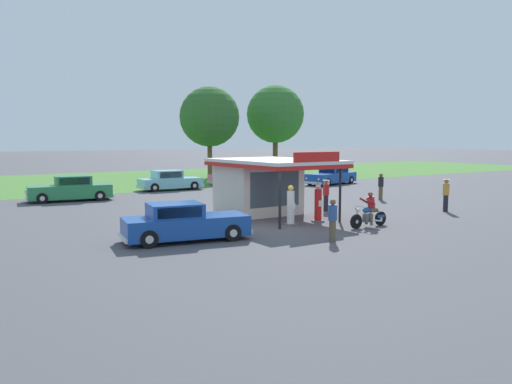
% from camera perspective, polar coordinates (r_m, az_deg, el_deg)
% --- Properties ---
extents(ground_plane, '(300.00, 300.00, 0.00)m').
position_cam_1_polar(ground_plane, '(22.90, 2.10, -4.02)').
color(ground_plane, '#4C4C51').
extents(grass_verge_strip, '(120.00, 24.00, 0.01)m').
position_cam_1_polar(grass_verge_strip, '(50.28, -18.07, 1.14)').
color(grass_verge_strip, '#477A33').
rests_on(grass_verge_strip, ground).
extents(service_station_kiosk, '(4.41, 6.61, 3.35)m').
position_cam_1_polar(service_station_kiosk, '(26.79, 0.67, 1.10)').
color(service_station_kiosk, beige).
rests_on(service_station_kiosk, ground).
extents(gas_pump_nearside, '(0.44, 0.44, 1.85)m').
position_cam_1_polar(gas_pump_nearside, '(23.54, 3.84, -1.68)').
color(gas_pump_nearside, slate).
rests_on(gas_pump_nearside, ground).
extents(gas_pump_offside, '(0.44, 0.44, 1.86)m').
position_cam_1_polar(gas_pump_offside, '(24.54, 6.85, -1.39)').
color(gas_pump_offside, slate).
rests_on(gas_pump_offside, ground).
extents(motorcycle_with_rider, '(2.20, 0.70, 1.58)m').
position_cam_1_polar(motorcycle_with_rider, '(23.67, 12.37, -2.23)').
color(motorcycle_with_rider, black).
rests_on(motorcycle_with_rider, ground).
extents(featured_classic_sedan, '(5.15, 2.59, 1.49)m').
position_cam_1_polar(featured_classic_sedan, '(20.24, -7.93, -3.44)').
color(featured_classic_sedan, '#19479E').
rests_on(featured_classic_sedan, ground).
extents(parked_car_back_row_centre_right, '(5.70, 3.20, 1.48)m').
position_cam_1_polar(parked_car_back_row_centre_right, '(45.15, 8.28, 1.72)').
color(parked_car_back_row_centre_right, '#19479E').
rests_on(parked_car_back_row_centre_right, ground).
extents(parked_car_back_row_centre_left, '(4.97, 2.04, 1.52)m').
position_cam_1_polar(parked_car_back_row_centre_left, '(40.22, -9.48, 1.20)').
color(parked_car_back_row_centre_left, '#7AC6D1').
rests_on(parked_car_back_row_centre_left, ground).
extents(parked_car_second_row_spare, '(5.37, 2.49, 1.59)m').
position_cam_1_polar(parked_car_second_row_spare, '(34.87, -19.74, 0.27)').
color(parked_car_second_row_spare, '#2D844C').
rests_on(parked_car_second_row_spare, ground).
extents(parked_car_back_row_right, '(5.66, 2.60, 1.45)m').
position_cam_1_polar(parked_car_back_row_right, '(44.49, -1.82, 1.68)').
color(parked_car_back_row_right, '#E55993').
rests_on(parked_car_back_row_right, ground).
extents(bystander_admiring_sedan, '(0.39, 0.39, 1.78)m').
position_cam_1_polar(bystander_admiring_sedan, '(29.78, 20.18, -0.20)').
color(bystander_admiring_sedan, black).
rests_on(bystander_admiring_sedan, ground).
extents(bystander_standing_back_lot, '(0.34, 0.34, 1.65)m').
position_cam_1_polar(bystander_standing_back_lot, '(20.05, 8.44, -2.99)').
color(bystander_standing_back_lot, brown).
rests_on(bystander_standing_back_lot, ground).
extents(bystander_strolling_foreground, '(0.38, 0.38, 1.73)m').
position_cam_1_polar(bystander_strolling_foreground, '(28.36, 7.71, -0.24)').
color(bystander_strolling_foreground, black).
rests_on(bystander_strolling_foreground, ground).
extents(bystander_chatting_near_pumps, '(0.34, 0.34, 1.72)m').
position_cam_1_polar(bystander_chatting_near_pumps, '(34.18, 13.58, 0.66)').
color(bystander_chatting_near_pumps, brown).
rests_on(bystander_chatting_near_pumps, ground).
extents(tree_oak_far_left, '(5.92, 5.92, 9.04)m').
position_cam_1_polar(tree_oak_far_left, '(51.95, -5.15, 8.24)').
color(tree_oak_far_left, brown).
rests_on(tree_oak_far_left, ground).
extents(tree_oak_distant_spare, '(6.19, 6.19, 9.63)m').
position_cam_1_polar(tree_oak_distant_spare, '(56.44, 2.15, 8.53)').
color(tree_oak_distant_spare, brown).
rests_on(tree_oak_distant_spare, ground).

